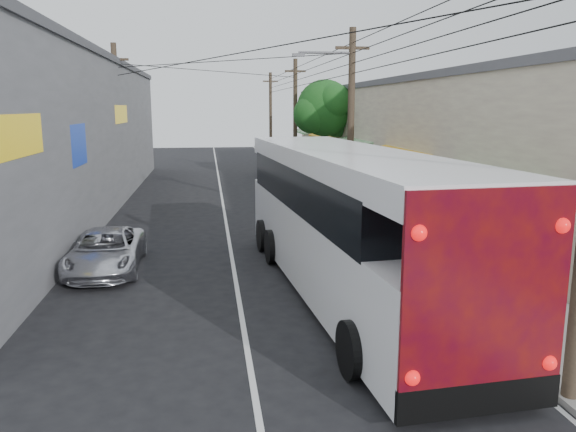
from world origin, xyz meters
name	(u,v)px	position (x,y,z in m)	size (l,w,h in m)	color
ground	(250,368)	(0.00, 0.00, 0.00)	(120.00, 120.00, 0.00)	black
sidewalk	(341,196)	(6.50, 20.00, 0.06)	(3.00, 80.00, 0.12)	slate
building_right	(408,137)	(10.99, 22.00, 3.15)	(7.09, 40.00, 6.25)	beige
building_left	(39,133)	(-8.50, 18.00, 3.65)	(7.20, 36.00, 7.25)	gray
utility_poles	(279,121)	(3.13, 20.33, 4.13)	(11.80, 45.28, 8.00)	#473828
street_tree	(326,110)	(6.87, 26.02, 4.67)	(4.40, 4.00, 6.60)	#3F2B19
coach_bus	(345,220)	(2.82, 4.11, 1.96)	(3.81, 13.33, 3.79)	white
jeepney	(106,251)	(-3.80, 7.06, 0.61)	(2.04, 4.42, 1.23)	silver
parked_suv	(298,187)	(3.80, 18.00, 0.85)	(2.37, 5.82, 1.69)	#A1A1A9
parked_car_mid	(278,173)	(3.80, 26.00, 0.67)	(1.59, 3.95, 1.35)	#27272C
parked_car_far	(273,168)	(3.80, 29.16, 0.67)	(1.42, 4.08, 1.34)	black
pedestrian_near	(402,211)	(6.56, 10.22, 0.97)	(0.62, 0.41, 1.69)	pink
pedestrian_far	(387,192)	(7.60, 15.30, 0.91)	(0.77, 0.60, 1.59)	#86A5C3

